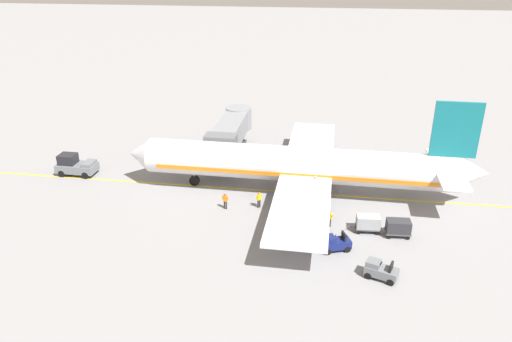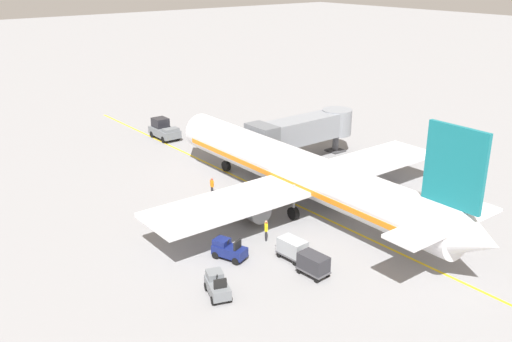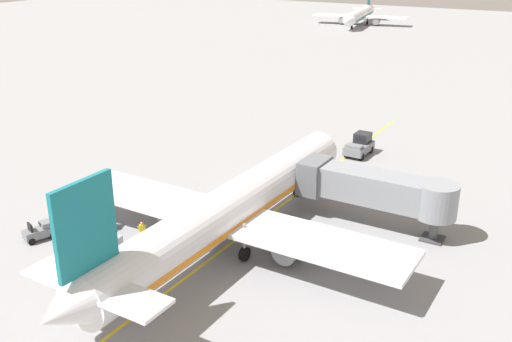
{
  "view_description": "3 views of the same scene",
  "coord_description": "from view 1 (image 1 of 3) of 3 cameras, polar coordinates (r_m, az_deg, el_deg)",
  "views": [
    {
      "loc": [
        -46.3,
        -3.62,
        23.13
      ],
      "look_at": [
        -0.75,
        3.35,
        2.59
      ],
      "focal_mm": 34.06,
      "sensor_mm": 36.0,
      "label": 1
    },
    {
      "loc": [
        -31.69,
        -34.98,
        20.35
      ],
      "look_at": [
        -1.55,
        3.1,
        2.47
      ],
      "focal_mm": 39.73,
      "sensor_mm": 36.0,
      "label": 2
    },
    {
      "loc": [
        23.19,
        -36.35,
        22.6
      ],
      "look_at": [
        -1.14,
        4.72,
        4.14
      ],
      "focal_mm": 41.0,
      "sensor_mm": 36.0,
      "label": 3
    }
  ],
  "objects": [
    {
      "name": "ground_crew_wing_walker",
      "position": [
        48.31,
        0.35,
        -3.3
      ],
      "size": [
        0.53,
        0.61,
        1.69
      ],
      "color": "#232328",
      "rests_on": "ground"
    },
    {
      "name": "ground_crew_marshaller",
      "position": [
        48.16,
        -3.63,
        -3.44
      ],
      "size": [
        0.32,
        0.72,
        1.69
      ],
      "color": "#232328",
      "rests_on": "ground"
    },
    {
      "name": "parked_airliner",
      "position": [
        50.54,
        5.2,
        0.68
      ],
      "size": [
        30.06,
        37.24,
        10.63
      ],
      "color": "silver",
      "rests_on": "ground"
    },
    {
      "name": "ground_plane",
      "position": [
        51.88,
        3.79,
        -2.5
      ],
      "size": [
        400.0,
        400.0,
        0.0
      ],
      "primitive_type": "plane",
      "color": "gray"
    },
    {
      "name": "pushback_tractor",
      "position": [
        59.28,
        -20.43,
        0.62
      ],
      "size": [
        2.26,
        4.42,
        2.4
      ],
      "color": "slate",
      "rests_on": "ground"
    },
    {
      "name": "baggage_tug_trailing",
      "position": [
        42.29,
        9.23,
        -8.34
      ],
      "size": [
        2.02,
        2.76,
        1.62
      ],
      "color": "navy",
      "rests_on": "ground"
    },
    {
      "name": "jet_bridge",
      "position": [
        59.54,
        -2.96,
        4.7
      ],
      "size": [
        13.52,
        3.5,
        4.98
      ],
      "color": "gray",
      "rests_on": "ground"
    },
    {
      "name": "gate_lead_in_line",
      "position": [
        51.88,
        3.79,
        -2.5
      ],
      "size": [
        0.24,
        80.0,
        0.01
      ],
      "primitive_type": "cube",
      "color": "gold",
      "rests_on": "ground"
    },
    {
      "name": "baggage_cart_second_in_train",
      "position": [
        45.4,
        16.37,
        -6.3
      ],
      "size": [
        1.44,
        2.94,
        1.58
      ],
      "color": "#4C4C51",
      "rests_on": "ground"
    },
    {
      "name": "ground_crew_loader",
      "position": [
        45.56,
        8.64,
        -5.4
      ],
      "size": [
        0.51,
        0.63,
        1.69
      ],
      "color": "#232328",
      "rests_on": "ground"
    },
    {
      "name": "baggage_tug_lead",
      "position": [
        39.68,
        14.4,
        -11.24
      ],
      "size": [
        1.99,
        2.76,
        1.62
      ],
      "color": "slate",
      "rests_on": "ground"
    },
    {
      "name": "baggage_cart_front",
      "position": [
        45.42,
        13.03,
        -5.89
      ],
      "size": [
        1.44,
        2.94,
        1.58
      ],
      "color": "#4C4C51",
      "rests_on": "ground"
    }
  ]
}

